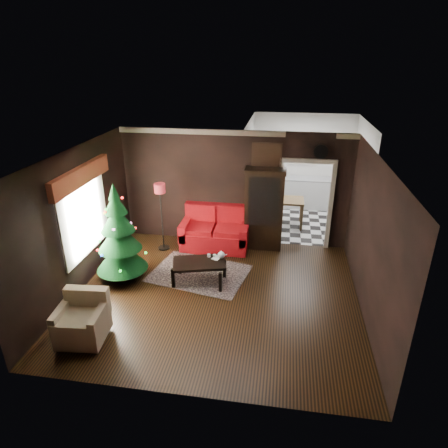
% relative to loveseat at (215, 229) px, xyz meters
% --- Properties ---
extents(floor, '(5.50, 5.50, 0.00)m').
position_rel_loveseat_xyz_m(floor, '(0.40, -2.05, -0.50)').
color(floor, black).
rests_on(floor, ground).
extents(ceiling, '(5.50, 5.50, 0.00)m').
position_rel_loveseat_xyz_m(ceiling, '(0.40, -2.05, 2.30)').
color(ceiling, white).
rests_on(ceiling, ground).
extents(wall_back, '(5.50, 0.00, 5.50)m').
position_rel_loveseat_xyz_m(wall_back, '(0.40, 0.45, 0.90)').
color(wall_back, black).
rests_on(wall_back, ground).
extents(wall_front, '(5.50, 0.00, 5.50)m').
position_rel_loveseat_xyz_m(wall_front, '(0.40, -4.55, 0.90)').
color(wall_front, black).
rests_on(wall_front, ground).
extents(wall_left, '(0.00, 5.50, 5.50)m').
position_rel_loveseat_xyz_m(wall_left, '(-2.35, -2.05, 0.90)').
color(wall_left, black).
rests_on(wall_left, ground).
extents(wall_right, '(0.00, 5.50, 5.50)m').
position_rel_loveseat_xyz_m(wall_right, '(3.15, -2.05, 0.90)').
color(wall_right, black).
rests_on(wall_right, ground).
extents(doorway, '(1.10, 0.10, 2.10)m').
position_rel_loveseat_xyz_m(doorway, '(2.10, 0.45, 0.55)').
color(doorway, beige).
rests_on(doorway, ground).
extents(left_window, '(0.05, 1.60, 1.40)m').
position_rel_loveseat_xyz_m(left_window, '(-2.31, -1.85, 0.95)').
color(left_window, white).
rests_on(left_window, wall_left).
extents(valance, '(0.12, 2.10, 0.35)m').
position_rel_loveseat_xyz_m(valance, '(-2.23, -1.85, 1.77)').
color(valance, maroon).
rests_on(valance, wall_left).
extents(kitchen_floor, '(3.00, 3.00, 0.00)m').
position_rel_loveseat_xyz_m(kitchen_floor, '(2.10, 1.95, -0.50)').
color(kitchen_floor, silver).
rests_on(kitchen_floor, ground).
extents(kitchen_window, '(0.70, 0.06, 0.70)m').
position_rel_loveseat_xyz_m(kitchen_window, '(2.10, 3.40, 1.20)').
color(kitchen_window, white).
rests_on(kitchen_window, ground).
extents(rug, '(2.26, 1.84, 0.01)m').
position_rel_loveseat_xyz_m(rug, '(-0.12, -1.30, -0.49)').
color(rug, '#44313F').
rests_on(rug, ground).
extents(loveseat, '(1.70, 0.90, 1.00)m').
position_rel_loveseat_xyz_m(loveseat, '(0.00, 0.00, 0.00)').
color(loveseat, '#9E0D0C').
rests_on(loveseat, ground).
extents(curio_cabinet, '(0.90, 0.45, 1.90)m').
position_rel_loveseat_xyz_m(curio_cabinet, '(1.15, 0.22, 0.45)').
color(curio_cabinet, black).
rests_on(curio_cabinet, ground).
extents(floor_lamp, '(0.30, 0.30, 1.66)m').
position_rel_loveseat_xyz_m(floor_lamp, '(-1.24, -0.26, 0.33)').
color(floor_lamp, black).
rests_on(floor_lamp, ground).
extents(christmas_tree, '(1.14, 1.14, 2.01)m').
position_rel_loveseat_xyz_m(christmas_tree, '(-1.66, -1.75, 0.55)').
color(christmas_tree, '#16391A').
rests_on(christmas_tree, ground).
extents(armchair, '(0.83, 0.83, 0.79)m').
position_rel_loveseat_xyz_m(armchair, '(-1.55, -3.70, -0.04)').
color(armchair, tan).
rests_on(armchair, ground).
extents(coffee_table, '(1.18, 0.88, 0.48)m').
position_rel_loveseat_xyz_m(coffee_table, '(-0.04, -1.64, -0.25)').
color(coffee_table, black).
rests_on(coffee_table, rug).
extents(teapot, '(0.22, 0.22, 0.16)m').
position_rel_loveseat_xyz_m(teapot, '(0.38, -1.42, 0.07)').
color(teapot, white).
rests_on(teapot, coffee_table).
extents(cup_a, '(0.07, 0.07, 0.06)m').
position_rel_loveseat_xyz_m(cup_a, '(0.12, -1.39, 0.02)').
color(cup_a, white).
rests_on(cup_a, coffee_table).
extents(cup_b, '(0.09, 0.09, 0.06)m').
position_rel_loveseat_xyz_m(cup_b, '(0.24, -1.39, 0.02)').
color(cup_b, white).
rests_on(cup_b, coffee_table).
extents(book, '(0.14, 0.07, 0.20)m').
position_rel_loveseat_xyz_m(book, '(0.22, -1.41, 0.09)').
color(book, gray).
rests_on(book, coffee_table).
extents(wall_clock, '(0.32, 0.32, 0.06)m').
position_rel_loveseat_xyz_m(wall_clock, '(2.35, 0.40, 1.88)').
color(wall_clock, silver).
rests_on(wall_clock, wall_back).
extents(painting, '(0.62, 0.05, 0.52)m').
position_rel_loveseat_xyz_m(painting, '(1.15, 0.41, 1.75)').
color(painting, '#BC7145').
rests_on(painting, wall_back).
extents(kitchen_counter, '(1.80, 0.60, 0.90)m').
position_rel_loveseat_xyz_m(kitchen_counter, '(2.10, 3.15, -0.05)').
color(kitchen_counter, silver).
rests_on(kitchen_counter, ground).
extents(kitchen_table, '(0.70, 0.70, 0.75)m').
position_rel_loveseat_xyz_m(kitchen_table, '(1.80, 1.65, -0.12)').
color(kitchen_table, '#523119').
rests_on(kitchen_table, ground).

